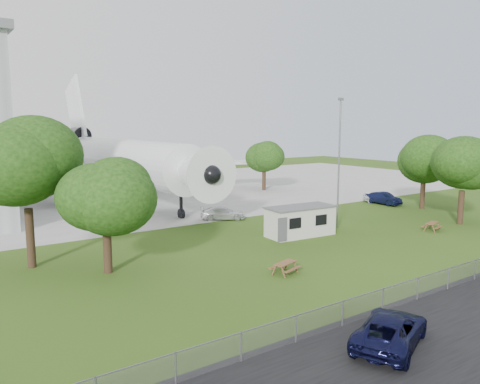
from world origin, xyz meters
TOP-DOWN VIEW (x-y plane):
  - ground at (0.00, 0.00)m, footprint 160.00×160.00m
  - concrete_apron at (0.00, 38.00)m, footprint 120.00×46.00m
  - airliner at (-2.00, 35.86)m, footprint 46.36×47.73m
  - site_cabin at (2.98, 5.65)m, footprint 6.85×3.21m
  - picnic_west at (-5.03, -1.73)m, footprint 2.16×1.96m
  - picnic_east at (14.26, 0.11)m, footprint 2.15×1.95m
  - fence at (0.00, -9.50)m, footprint 58.00×0.04m
  - lamp_mast at (8.20, 6.20)m, footprint 0.16×0.16m
  - tree_west_big at (-18.36, 9.29)m, footprint 8.06×8.06m
  - tree_west_small at (-14.48, 5.12)m, footprint 6.09×6.09m
  - tree_east_front at (19.07, 0.22)m, footprint 6.23×6.23m
  - tree_east_back at (23.65, 7.50)m, footprint 7.01×7.01m
  - tree_far_apron at (17.97, 30.17)m, footprint 5.37×5.37m
  - car_west_estate at (-7.80, -12.11)m, footprint 5.74×4.28m
  - car_ne_hatch at (22.83, 12.73)m, footprint 3.28×4.54m
  - car_ne_sedan at (22.30, 11.87)m, footprint 1.69×4.52m
  - car_apron_van at (1.14, 15.41)m, footprint 4.89×3.77m

SIDE VIEW (x-z plane):
  - ground at x=0.00m, z-range 0.00..0.00m
  - picnic_west at x=-5.03m, z-range -0.38..0.38m
  - picnic_east at x=14.26m, z-range -0.38..0.38m
  - fence at x=0.00m, z-range -0.65..0.65m
  - concrete_apron at x=0.00m, z-range 0.00..0.03m
  - car_apron_van at x=1.14m, z-range 0.00..1.32m
  - car_ne_hatch at x=22.83m, z-range 0.00..1.44m
  - car_west_estate at x=-7.80m, z-range 0.00..1.45m
  - car_ne_sedan at x=22.30m, z-range 0.00..1.47m
  - site_cabin at x=2.98m, z-range 0.00..2.62m
  - tree_far_apron at x=17.97m, z-range 1.17..8.93m
  - tree_west_small at x=-14.48m, z-range 1.01..9.16m
  - airliner at x=-2.00m, z-range -3.57..14.11m
  - tree_east_back at x=23.65m, z-range 0.98..9.98m
  - tree_east_front at x=19.07m, z-range 1.28..10.11m
  - lamp_mast at x=8.20m, z-range 0.00..12.00m
  - tree_west_big at x=-18.36m, z-range 1.50..12.60m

